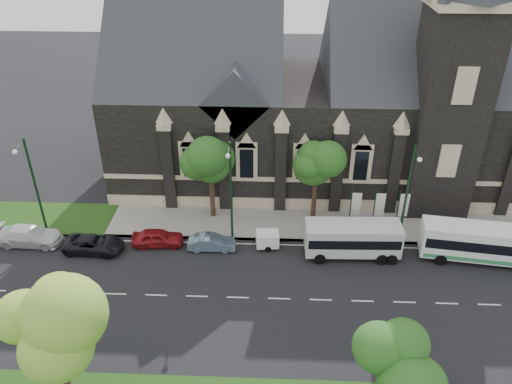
# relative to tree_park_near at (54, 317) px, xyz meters

# --- Properties ---
(ground) EXTENTS (160.00, 160.00, 0.00)m
(ground) POSITION_rel_tree_park_near_xyz_m (11.77, 8.77, -6.42)
(ground) COLOR black
(ground) RESTS_ON ground
(sidewalk) EXTENTS (80.00, 5.00, 0.15)m
(sidewalk) POSITION_rel_tree_park_near_xyz_m (11.77, 18.27, -6.34)
(sidewalk) COLOR gray
(sidewalk) RESTS_ON ground
(museum) EXTENTS (40.00, 17.70, 29.90)m
(museum) POSITION_rel_tree_park_near_xyz_m (16.89, 27.55, 1.75)
(museum) COLOR black
(museum) RESTS_ON ground
(tree_park_near) EXTENTS (4.42, 4.42, 8.56)m
(tree_park_near) POSITION_rel_tree_park_near_xyz_m (0.00, 0.00, 0.00)
(tree_park_near) COLOR black
(tree_park_near) RESTS_ON ground
(tree_park_east) EXTENTS (3.40, 3.40, 6.28)m
(tree_park_east) POSITION_rel_tree_park_near_xyz_m (17.95, -0.55, -1.80)
(tree_park_east) COLOR black
(tree_park_east) RESTS_ON ground
(tree_walk_right) EXTENTS (4.08, 4.08, 7.80)m
(tree_walk_right) POSITION_rel_tree_park_near_xyz_m (14.98, 19.48, -0.60)
(tree_walk_right) COLOR black
(tree_walk_right) RESTS_ON ground
(tree_walk_left) EXTENTS (3.91, 3.91, 7.64)m
(tree_walk_left) POSITION_rel_tree_park_near_xyz_m (5.97, 19.47, -0.68)
(tree_walk_left) COLOR black
(tree_walk_left) RESTS_ON ground
(street_lamp_near) EXTENTS (0.36, 1.88, 9.00)m
(street_lamp_near) POSITION_rel_tree_park_near_xyz_m (21.77, 15.86, -1.30)
(street_lamp_near) COLOR black
(street_lamp_near) RESTS_ON ground
(street_lamp_mid) EXTENTS (0.36, 1.88, 9.00)m
(street_lamp_mid) POSITION_rel_tree_park_near_xyz_m (7.77, 15.86, -1.30)
(street_lamp_mid) COLOR black
(street_lamp_mid) RESTS_ON ground
(street_lamp_far) EXTENTS (0.36, 1.88, 9.00)m
(street_lamp_far) POSITION_rel_tree_park_near_xyz_m (-8.23, 15.86, -1.30)
(street_lamp_far) COLOR black
(street_lamp_far) RESTS_ON ground
(banner_flag_left) EXTENTS (0.90, 0.10, 4.00)m
(banner_flag_left) POSITION_rel_tree_park_near_xyz_m (18.06, 17.77, -4.03)
(banner_flag_left) COLOR black
(banner_flag_left) RESTS_ON ground
(banner_flag_center) EXTENTS (0.90, 0.10, 4.00)m
(banner_flag_center) POSITION_rel_tree_park_near_xyz_m (20.06, 17.77, -4.03)
(banner_flag_center) COLOR black
(banner_flag_center) RESTS_ON ground
(banner_flag_right) EXTENTS (0.90, 0.10, 4.00)m
(banner_flag_right) POSITION_rel_tree_park_near_xyz_m (22.06, 17.77, -4.03)
(banner_flag_right) COLOR black
(banner_flag_right) RESTS_ON ground
(tour_coach) EXTENTS (10.87, 3.70, 3.11)m
(tour_coach) POSITION_rel_tree_park_near_xyz_m (28.33, 13.80, -4.71)
(tour_coach) COLOR white
(tour_coach) RESTS_ON ground
(shuttle_bus) EXTENTS (7.58, 2.83, 2.90)m
(shuttle_bus) POSITION_rel_tree_park_near_xyz_m (17.58, 14.19, -4.74)
(shuttle_bus) COLOR silver
(shuttle_bus) RESTS_ON ground
(box_trailer) EXTENTS (2.71, 1.60, 1.42)m
(box_trailer) POSITION_rel_tree_park_near_xyz_m (10.77, 14.94, -5.61)
(box_trailer) COLOR white
(box_trailer) RESTS_ON ground
(sedan) EXTENTS (3.91, 1.45, 1.28)m
(sedan) POSITION_rel_tree_park_near_xyz_m (6.22, 14.49, -5.78)
(sedan) COLOR slate
(sedan) RESTS_ON ground
(car_far_red) EXTENTS (4.33, 1.99, 1.44)m
(car_far_red) POSITION_rel_tree_park_near_xyz_m (1.66, 14.86, -5.70)
(car_far_red) COLOR maroon
(car_far_red) RESTS_ON ground
(car_far_white) EXTENTS (5.48, 2.37, 1.57)m
(car_far_white) POSITION_rel_tree_park_near_xyz_m (-9.04, 14.62, -5.63)
(car_far_white) COLOR silver
(car_far_white) RESTS_ON ground
(car_far_black) EXTENTS (5.00, 2.50, 1.36)m
(car_far_black) POSITION_rel_tree_park_near_xyz_m (-3.39, 13.83, -5.74)
(car_far_black) COLOR black
(car_far_black) RESTS_ON ground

